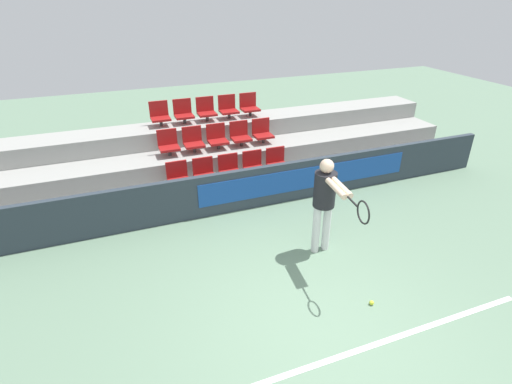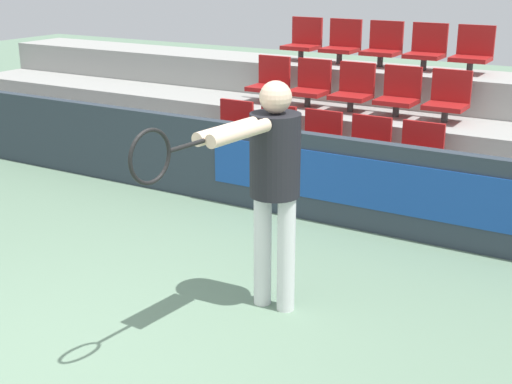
# 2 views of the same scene
# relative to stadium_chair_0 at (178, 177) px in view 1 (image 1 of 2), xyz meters

# --- Properties ---
(ground_plane) EXTENTS (30.00, 30.00, 0.00)m
(ground_plane) POSITION_rel_stadium_chair_0_xyz_m (1.08, -4.00, -0.64)
(ground_plane) COLOR slate
(court_baseline) EXTENTS (5.67, 0.08, 0.01)m
(court_baseline) POSITION_rel_stadium_chair_0_xyz_m (1.08, -4.50, -0.64)
(court_baseline) COLOR white
(court_baseline) RESTS_ON ground
(barrier_wall) EXTENTS (11.93, 0.14, 0.86)m
(barrier_wall) POSITION_rel_stadium_chair_0_xyz_m (1.12, -0.62, -0.21)
(barrier_wall) COLOR #2D3842
(barrier_wall) RESTS_ON ground
(bleacher_tier_front) EXTENTS (11.53, 0.86, 0.40)m
(bleacher_tier_front) POSITION_rel_stadium_chair_0_xyz_m (1.08, -0.11, -0.44)
(bleacher_tier_front) COLOR #9E9E99
(bleacher_tier_front) RESTS_ON ground
(bleacher_tier_middle) EXTENTS (11.53, 0.86, 0.79)m
(bleacher_tier_middle) POSITION_rel_stadium_chair_0_xyz_m (1.08, 0.75, -0.24)
(bleacher_tier_middle) COLOR #9E9E99
(bleacher_tier_middle) RESTS_ON ground
(bleacher_tier_back) EXTENTS (11.53, 0.86, 1.19)m
(bleacher_tier_back) POSITION_rel_stadium_chair_0_xyz_m (1.08, 1.62, -0.04)
(bleacher_tier_back) COLOR #9E9E99
(bleacher_tier_back) RESTS_ON ground
(stadium_chair_0) EXTENTS (0.42, 0.38, 0.54)m
(stadium_chair_0) POSITION_rel_stadium_chair_0_xyz_m (0.00, 0.00, 0.00)
(stadium_chair_0) COLOR #333333
(stadium_chair_0) RESTS_ON bleacher_tier_front
(stadium_chair_1) EXTENTS (0.42, 0.38, 0.54)m
(stadium_chair_1) POSITION_rel_stadium_chair_0_xyz_m (0.54, 0.00, 0.00)
(stadium_chair_1) COLOR #333333
(stadium_chair_1) RESTS_ON bleacher_tier_front
(stadium_chair_2) EXTENTS (0.42, 0.38, 0.54)m
(stadium_chair_2) POSITION_rel_stadium_chair_0_xyz_m (1.08, 0.00, 0.00)
(stadium_chair_2) COLOR #333333
(stadium_chair_2) RESTS_ON bleacher_tier_front
(stadium_chair_3) EXTENTS (0.42, 0.38, 0.54)m
(stadium_chair_3) POSITION_rel_stadium_chair_0_xyz_m (1.62, 0.00, 0.00)
(stadium_chair_3) COLOR #333333
(stadium_chair_3) RESTS_ON bleacher_tier_front
(stadium_chair_4) EXTENTS (0.42, 0.38, 0.54)m
(stadium_chair_4) POSITION_rel_stadium_chair_0_xyz_m (2.16, 0.00, 0.00)
(stadium_chair_4) COLOR #333333
(stadium_chair_4) RESTS_ON bleacher_tier_front
(stadium_chair_5) EXTENTS (0.42, 0.38, 0.54)m
(stadium_chair_5) POSITION_rel_stadium_chair_0_xyz_m (0.00, 0.86, 0.40)
(stadium_chair_5) COLOR #333333
(stadium_chair_5) RESTS_ON bleacher_tier_middle
(stadium_chair_6) EXTENTS (0.42, 0.38, 0.54)m
(stadium_chair_6) POSITION_rel_stadium_chair_0_xyz_m (0.54, 0.86, 0.40)
(stadium_chair_6) COLOR #333333
(stadium_chair_6) RESTS_ON bleacher_tier_middle
(stadium_chair_7) EXTENTS (0.42, 0.38, 0.54)m
(stadium_chair_7) POSITION_rel_stadium_chair_0_xyz_m (1.08, 0.86, 0.40)
(stadium_chair_7) COLOR #333333
(stadium_chair_7) RESTS_ON bleacher_tier_middle
(stadium_chair_8) EXTENTS (0.42, 0.38, 0.54)m
(stadium_chair_8) POSITION_rel_stadium_chair_0_xyz_m (1.62, 0.86, 0.40)
(stadium_chair_8) COLOR #333333
(stadium_chair_8) RESTS_ON bleacher_tier_middle
(stadium_chair_9) EXTENTS (0.42, 0.38, 0.54)m
(stadium_chair_9) POSITION_rel_stadium_chair_0_xyz_m (2.16, 0.86, 0.40)
(stadium_chair_9) COLOR #333333
(stadium_chair_9) RESTS_ON bleacher_tier_middle
(stadium_chair_10) EXTENTS (0.42, 0.38, 0.54)m
(stadium_chair_10) POSITION_rel_stadium_chair_0_xyz_m (0.00, 1.73, 0.79)
(stadium_chair_10) COLOR #333333
(stadium_chair_10) RESTS_ON bleacher_tier_back
(stadium_chair_11) EXTENTS (0.42, 0.38, 0.54)m
(stadium_chair_11) POSITION_rel_stadium_chair_0_xyz_m (0.54, 1.73, 0.79)
(stadium_chair_11) COLOR #333333
(stadium_chair_11) RESTS_ON bleacher_tier_back
(stadium_chair_12) EXTENTS (0.42, 0.38, 0.54)m
(stadium_chair_12) POSITION_rel_stadium_chair_0_xyz_m (1.08, 1.73, 0.79)
(stadium_chair_12) COLOR #333333
(stadium_chair_12) RESTS_ON bleacher_tier_back
(stadium_chair_13) EXTENTS (0.42, 0.38, 0.54)m
(stadium_chair_13) POSITION_rel_stadium_chair_0_xyz_m (1.62, 1.73, 0.79)
(stadium_chair_13) COLOR #333333
(stadium_chair_13) RESTS_ON bleacher_tier_back
(stadium_chair_14) EXTENTS (0.42, 0.38, 0.54)m
(stadium_chair_14) POSITION_rel_stadium_chair_0_xyz_m (2.16, 1.73, 0.79)
(stadium_chair_14) COLOR #333333
(stadium_chair_14) RESTS_ON bleacher_tier_back
(tennis_player) EXTENTS (0.36, 1.53, 1.68)m
(tennis_player) POSITION_rel_stadium_chair_0_xyz_m (1.90, -2.49, 0.41)
(tennis_player) COLOR silver
(tennis_player) RESTS_ON ground
(tennis_ball) EXTENTS (0.07, 0.07, 0.07)m
(tennis_ball) POSITION_rel_stadium_chair_0_xyz_m (1.94, -3.88, -0.61)
(tennis_ball) COLOR #CCDB33
(tennis_ball) RESTS_ON ground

